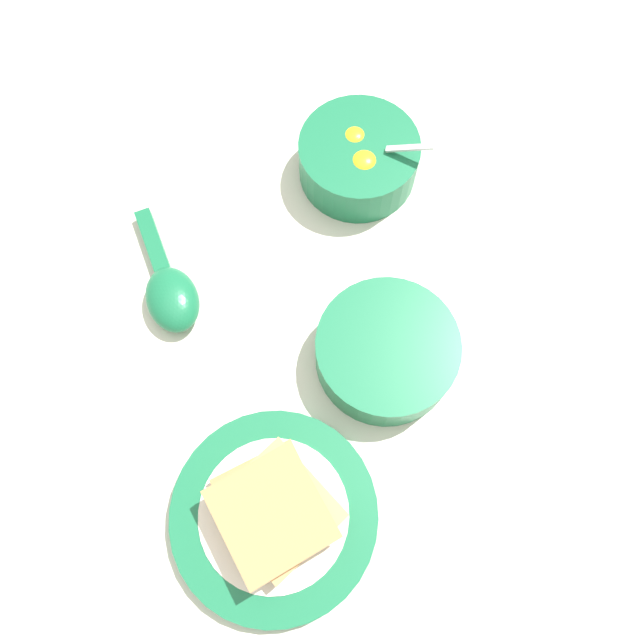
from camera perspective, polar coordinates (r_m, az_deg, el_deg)
name	(u,v)px	position (r m, az deg, el deg)	size (l,w,h in m)	color
ground_plane	(207,258)	(0.72, -10.33, 5.58)	(3.00, 3.00, 0.00)	silver
egg_bowl	(358,158)	(0.74, 3.54, 14.55)	(0.14, 0.15, 0.08)	#196B42
toast_plate	(274,515)	(0.63, -4.20, -17.32)	(0.20, 0.20, 0.02)	#196B42
toast_sandwich	(274,510)	(0.60, -4.24, -16.95)	(0.13, 0.13, 0.04)	tan
soup_spoon	(170,291)	(0.69, -13.57, 2.55)	(0.11, 0.15, 0.03)	#196B42
congee_bowl	(386,351)	(0.64, 6.08, -2.83)	(0.15, 0.15, 0.05)	#196B42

